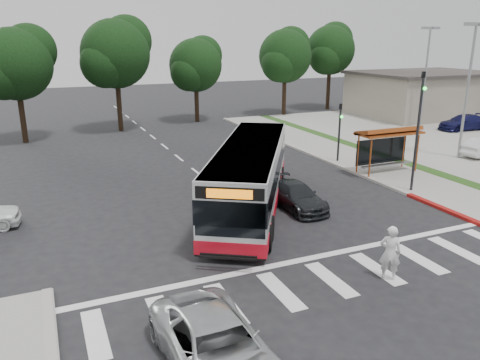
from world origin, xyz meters
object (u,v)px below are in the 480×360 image
pedestrian (390,253)px  silver_suv_south (217,348)px  dark_sedan (296,196)px  transit_bus (250,177)px

pedestrian → silver_suv_south: 7.54m
pedestrian → dark_sedan: size_ratio=0.46×
dark_sedan → silver_suv_south: (-7.86, -9.76, 0.09)m
dark_sedan → pedestrian: bearing=-95.6°
transit_bus → dark_sedan: size_ratio=2.90×
transit_bus → silver_suv_south: bearing=-87.1°
dark_sedan → silver_suv_south: size_ratio=0.83×
pedestrian → silver_suv_south: pedestrian is taller
dark_sedan → silver_suv_south: bearing=-129.6°
transit_bus → dark_sedan: transit_bus is taller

